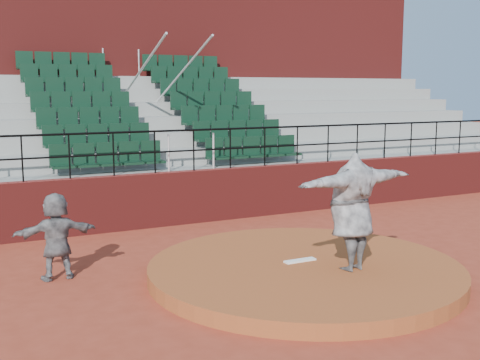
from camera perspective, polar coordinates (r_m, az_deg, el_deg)
name	(u,v)px	position (r m, az deg, el deg)	size (l,w,h in m)	color
ground	(304,277)	(10.80, 6.12, -9.14)	(90.00, 90.00, 0.00)	maroon
pitchers_mound	(304,270)	(10.77, 6.13, -8.51)	(5.50, 5.50, 0.25)	brown
pitching_rubber	(300,260)	(10.85, 5.70, -7.60)	(0.60, 0.15, 0.03)	white
boundary_wall	(194,196)	(14.96, -4.36, -1.57)	(24.00, 0.30, 1.30)	maroon
wall_railing	(194,141)	(14.78, -4.42, 3.70)	(24.04, 0.05, 1.03)	black
seating_deck	(147,152)	(18.25, -8.82, 2.67)	(24.00, 5.97, 4.63)	gray
press_box_facade	(110,82)	(21.94, -12.24, 9.10)	(24.00, 3.00, 7.10)	maroon
pitcher	(352,212)	(10.26, 10.58, -2.97)	(2.46, 0.67, 2.00)	black
fielder	(56,236)	(10.93, -17.01, -5.09)	(1.42, 0.45, 1.53)	black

